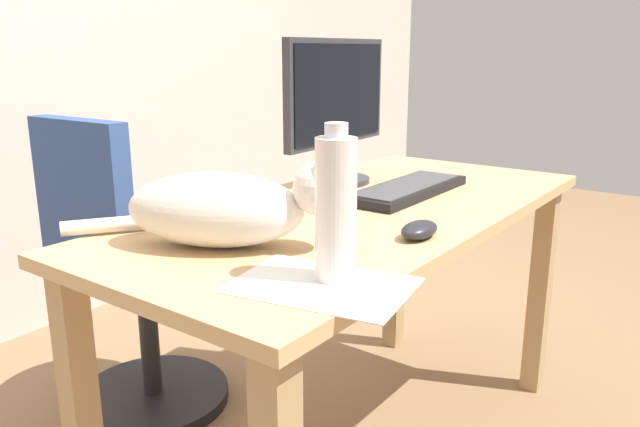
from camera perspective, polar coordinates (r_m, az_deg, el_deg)
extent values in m
cube|color=tan|center=(1.58, 3.95, 0.19)|extent=(1.45, 0.66, 0.03)
cube|color=tan|center=(2.17, 19.60, -6.73)|extent=(0.06, 0.06, 0.70)
cube|color=tan|center=(1.47, -21.06, -17.57)|extent=(0.06, 0.06, 0.70)
cube|color=tan|center=(2.36, 6.94, -4.15)|extent=(0.06, 0.06, 0.70)
cylinder|color=black|center=(2.18, -15.06, -15.91)|extent=(0.48, 0.48, 0.04)
cylinder|color=black|center=(2.08, -15.47, -10.68)|extent=(0.06, 0.06, 0.48)
cylinder|color=navy|center=(1.98, -16.01, -3.60)|extent=(0.44, 0.44, 0.06)
cube|color=navy|center=(1.81, -21.02, 1.84)|extent=(0.07, 0.35, 0.40)
cylinder|color=#333338|center=(1.85, 1.49, 3.14)|extent=(0.20, 0.20, 0.01)
cylinder|color=#333338|center=(1.84, 1.50, 4.89)|extent=(0.04, 0.04, 0.10)
cube|color=#333338|center=(1.82, 1.54, 11.11)|extent=(0.48, 0.05, 0.30)
cube|color=black|center=(1.81, 1.94, 11.09)|extent=(0.45, 0.02, 0.27)
cube|color=black|center=(1.71, 8.04, 2.18)|extent=(0.44, 0.15, 0.02)
cube|color=#444447|center=(1.71, 8.06, 2.63)|extent=(0.40, 0.12, 0.00)
ellipsoid|color=silver|center=(1.25, -9.60, 0.37)|extent=(0.33, 0.40, 0.15)
sphere|color=silver|center=(1.19, 0.09, 2.32)|extent=(0.11, 0.11, 0.11)
cone|color=silver|center=(1.21, 0.30, 4.91)|extent=(0.04, 0.04, 0.04)
cone|color=silver|center=(1.15, -0.14, 4.39)|extent=(0.04, 0.04, 0.04)
cylinder|color=silver|center=(1.40, -19.14, -1.02)|extent=(0.17, 0.13, 0.03)
ellipsoid|color=#232328|center=(1.32, 9.14, -1.49)|extent=(0.11, 0.06, 0.04)
cube|color=white|center=(1.05, 0.19, -6.59)|extent=(0.26, 0.33, 0.00)
cylinder|color=silver|center=(1.04, 1.47, 0.28)|extent=(0.07, 0.07, 0.25)
cylinder|color=silver|center=(1.01, 1.52, 7.69)|extent=(0.04, 0.04, 0.02)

